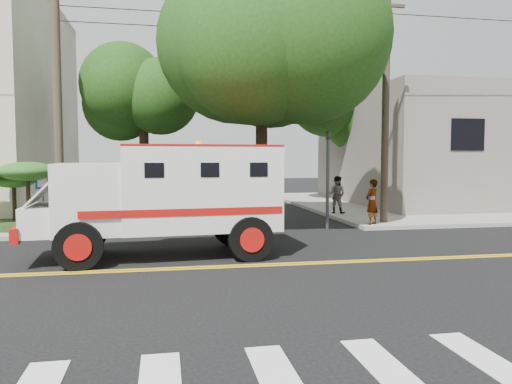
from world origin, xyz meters
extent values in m
plane|color=black|center=(0.00, 0.00, 0.00)|extent=(100.00, 100.00, 0.00)
cube|color=gray|center=(13.50, 13.50, 0.07)|extent=(17.00, 17.00, 0.15)
cube|color=slate|center=(15.00, 14.00, 3.15)|extent=(14.00, 12.00, 6.00)
cylinder|color=#382D23|center=(-5.60, 6.00, 4.50)|extent=(0.28, 0.28, 9.00)
cylinder|color=#382D23|center=(6.30, 6.20, 4.50)|extent=(0.28, 0.28, 9.00)
cylinder|color=black|center=(1.50, 6.50, 3.50)|extent=(0.44, 0.44, 7.00)
sphere|color=#193D10|center=(1.50, 6.50, 7.00)|extent=(5.32, 5.32, 5.32)
sphere|color=#193D10|center=(2.64, 5.74, 7.57)|extent=(4.56, 4.56, 4.56)
cylinder|color=black|center=(-3.00, 12.00, 2.80)|extent=(0.44, 0.44, 5.60)
sphere|color=#193D10|center=(-3.00, 12.00, 5.60)|extent=(3.92, 3.92, 3.92)
sphere|color=#193D10|center=(-2.16, 11.44, 6.02)|extent=(3.36, 3.36, 3.36)
cylinder|color=black|center=(8.50, 16.00, 2.97)|extent=(0.44, 0.44, 5.95)
sphere|color=#193D10|center=(8.50, 16.00, 5.95)|extent=(4.20, 4.20, 4.20)
sphere|color=#193D10|center=(9.40, 15.40, 6.40)|extent=(3.60, 3.60, 3.60)
cylinder|color=#3F3F42|center=(3.80, 5.60, 1.80)|extent=(0.12, 0.12, 3.60)
imported|color=#3F3F42|center=(3.80, 5.60, 3.15)|extent=(0.15, 0.18, 0.90)
cylinder|color=#3F3F42|center=(-6.20, 6.20, 1.00)|extent=(0.06, 0.06, 2.00)
cube|color=#0C33A5|center=(-6.20, 6.14, 1.80)|extent=(0.45, 0.03, 0.45)
cube|color=#1E3314|center=(-7.50, 6.80, 0.27)|extent=(3.20, 2.00, 0.24)
cylinder|color=black|center=(-7.40, 7.20, 1.07)|extent=(0.14, 0.14, 1.36)
ellipsoid|color=#1D4C16|center=(-7.40, 7.20, 1.83)|extent=(1.55, 1.55, 0.54)
cylinder|color=black|center=(-6.70, 6.30, 1.23)|extent=(0.14, 0.14, 1.68)
ellipsoid|color=#1D4C16|center=(-6.70, 6.30, 2.17)|extent=(1.91, 1.91, 0.66)
cube|color=silver|center=(-1.18, 1.64, 1.82)|extent=(4.22, 2.67, 2.19)
cube|color=silver|center=(-3.99, 1.45, 1.61)|extent=(1.82, 2.40, 1.77)
cube|color=black|center=(-4.80, 1.39, 2.08)|extent=(0.18, 1.77, 0.73)
cube|color=silver|center=(-5.08, 1.37, 1.09)|extent=(1.08, 2.14, 0.73)
cube|color=#A3100C|center=(-5.60, 1.34, 0.83)|extent=(0.34, 2.25, 0.36)
cube|color=#A3100C|center=(-1.18, 1.64, 2.95)|extent=(4.22, 2.67, 0.06)
cylinder|color=black|center=(-4.11, 0.27, 0.57)|extent=(1.17, 0.41, 1.15)
cylinder|color=black|center=(-4.28, 2.60, 0.57)|extent=(1.17, 0.41, 1.15)
cylinder|color=black|center=(0.04, 0.56, 0.57)|extent=(1.17, 0.41, 1.15)
cylinder|color=black|center=(-0.12, 2.88, 0.57)|extent=(1.17, 0.41, 1.15)
imported|color=gray|center=(5.50, 5.50, 0.99)|extent=(0.74, 0.67, 1.69)
imported|color=gray|center=(5.50, 9.33, 0.99)|extent=(1.03, 1.01, 1.67)
camera|label=1|loc=(-2.13, -11.88, 2.66)|focal=35.00mm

